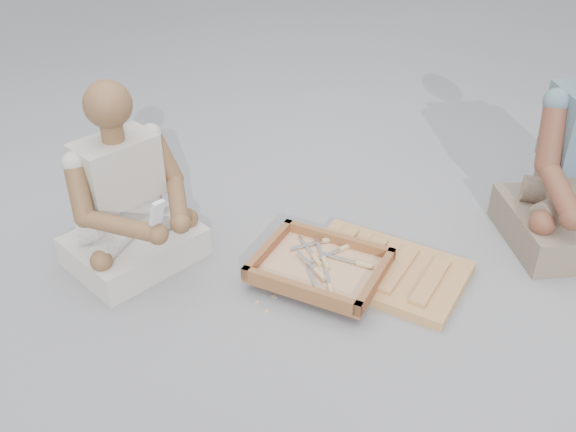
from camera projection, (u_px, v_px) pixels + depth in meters
The scene contains 24 objects.
ground at pixel (278, 295), 2.56m from camera, with size 60.00×60.00×0.00m, color gray.
carved_panel at pixel (383, 270), 2.66m from camera, with size 0.66×0.44×0.04m, color #A3753F.
tool_tray at pixel (320, 267), 2.60m from camera, with size 0.55×0.46×0.07m.
chisel_0 at pixel (317, 271), 2.55m from camera, with size 0.20×0.12×0.02m.
chisel_1 at pixel (342, 249), 2.70m from camera, with size 0.10×0.21×0.02m.
chisel_2 at pixel (324, 260), 2.62m from camera, with size 0.17×0.17×0.02m.
chisel_3 at pixel (318, 290), 2.47m from camera, with size 0.17×0.17×0.02m.
chisel_4 at pixel (330, 287), 2.48m from camera, with size 0.15×0.18×0.02m.
chisel_5 at pixel (360, 264), 2.61m from camera, with size 0.22×0.05×0.02m.
chisel_6 at pixel (314, 257), 2.65m from camera, with size 0.19×0.14×0.02m.
chisel_7 at pixel (325, 240), 2.74m from camera, with size 0.14×0.19×0.02m.
wood_chip_0 at pixel (410, 268), 2.70m from camera, with size 0.02×0.01×0.00m, color #DEAE83.
wood_chip_1 at pixel (271, 246), 2.84m from camera, with size 0.02×0.01×0.00m, color #DEAE83.
wood_chip_2 at pixel (292, 269), 2.70m from camera, with size 0.02×0.01×0.00m, color #DEAE83.
wood_chip_3 at pixel (351, 245), 2.84m from camera, with size 0.02×0.01×0.00m, color #DEAE83.
wood_chip_4 at pixel (267, 311), 2.47m from camera, with size 0.02×0.01×0.00m, color #DEAE83.
wood_chip_5 at pixel (274, 296), 2.55m from camera, with size 0.02×0.01×0.00m, color #DEAE83.
wood_chip_6 at pixel (353, 231), 2.94m from camera, with size 0.02×0.01×0.00m, color #DEAE83.
wood_chip_7 at pixel (366, 240), 2.88m from camera, with size 0.02×0.01×0.00m, color #DEAE83.
wood_chip_8 at pixel (304, 269), 2.70m from camera, with size 0.02×0.01×0.00m, color #DEAE83.
wood_chip_9 at pixel (337, 253), 2.80m from camera, with size 0.02×0.01×0.00m, color #DEAE83.
wood_chip_10 at pixel (258, 302), 2.52m from camera, with size 0.02×0.01×0.00m, color #DEAE83.
craftsman at pixel (128, 205), 2.62m from camera, with size 0.58×0.58×0.80m.
mobile_phone at pixel (157, 213), 2.35m from camera, with size 0.06×0.06×0.12m.
Camera 1 is at (1.10, -1.64, 1.66)m, focal length 40.00 mm.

